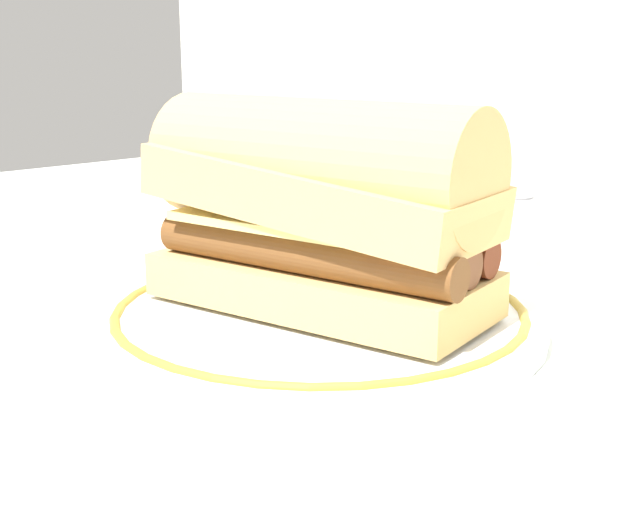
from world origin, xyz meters
The scene contains 4 objects.
ground_plane centered at (0.00, 0.00, 0.00)m, with size 1.50×1.50×0.00m, color silver.
plate centered at (-0.01, -0.01, 0.01)m, with size 0.27×0.27×0.01m.
sausage_sandwich centered at (-0.01, -0.01, 0.08)m, with size 0.22×0.13×0.12m.
salt_shaker centered at (-0.01, 0.19, 0.04)m, with size 0.03×0.03×0.08m.
Camera 1 is at (0.35, -0.34, 0.17)m, focal length 48.03 mm.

